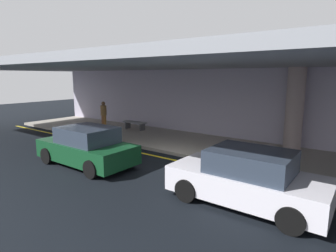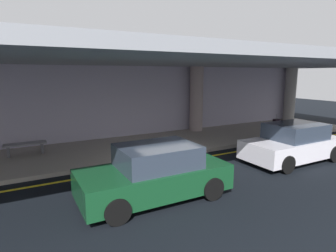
{
  "view_description": "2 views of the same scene",
  "coord_description": "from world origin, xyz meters",
  "px_view_note": "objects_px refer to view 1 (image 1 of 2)",
  "views": [
    {
      "loc": [
        6.8,
        -8.53,
        3.4
      ],
      "look_at": [
        -0.55,
        1.39,
        1.19
      ],
      "focal_mm": 29.71,
      "sensor_mm": 36.0,
      "label": 1
    },
    {
      "loc": [
        -5.11,
        -8.63,
        3.4
      ],
      "look_at": [
        0.84,
        2.32,
        1.07
      ],
      "focal_mm": 29.94,
      "sensor_mm": 36.0,
      "label": 2
    }
  ],
  "objects_px": {
    "support_column_far_left": "(295,109)",
    "car_white": "(247,178)",
    "car_dark_green": "(87,147)",
    "traveler_with_luggage": "(104,113)",
    "bench_metal": "(135,124)"
  },
  "relations": [
    {
      "from": "traveler_with_luggage",
      "to": "car_dark_green",
      "type": "bearing_deg",
      "value": -142.15
    },
    {
      "from": "car_dark_green",
      "to": "traveler_with_luggage",
      "type": "height_order",
      "value": "traveler_with_luggage"
    },
    {
      "from": "car_dark_green",
      "to": "support_column_far_left",
      "type": "bearing_deg",
      "value": -134.66
    },
    {
      "from": "support_column_far_left",
      "to": "car_white",
      "type": "relative_size",
      "value": 0.89
    },
    {
      "from": "car_dark_green",
      "to": "traveler_with_luggage",
      "type": "xyz_separation_m",
      "value": [
        -4.97,
        5.12,
        0.4
      ]
    },
    {
      "from": "bench_metal",
      "to": "support_column_far_left",
      "type": "bearing_deg",
      "value": 5.51
    },
    {
      "from": "traveler_with_luggage",
      "to": "bench_metal",
      "type": "xyz_separation_m",
      "value": [
        1.96,
        0.78,
        -0.61
      ]
    },
    {
      "from": "car_white",
      "to": "bench_metal",
      "type": "xyz_separation_m",
      "value": [
        -9.24,
        5.47,
        -0.21
      ]
    },
    {
      "from": "support_column_far_left",
      "to": "traveler_with_luggage",
      "type": "relative_size",
      "value": 2.17
    },
    {
      "from": "car_dark_green",
      "to": "traveler_with_luggage",
      "type": "relative_size",
      "value": 2.44
    },
    {
      "from": "car_white",
      "to": "car_dark_green",
      "type": "bearing_deg",
      "value": 2.05
    },
    {
      "from": "support_column_far_left",
      "to": "car_white",
      "type": "bearing_deg",
      "value": -87.3
    },
    {
      "from": "support_column_far_left",
      "to": "traveler_with_luggage",
      "type": "bearing_deg",
      "value": -171.43
    },
    {
      "from": "car_white",
      "to": "traveler_with_luggage",
      "type": "bearing_deg",
      "value": -24.6
    },
    {
      "from": "support_column_far_left",
      "to": "car_white",
      "type": "height_order",
      "value": "support_column_far_left"
    }
  ]
}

